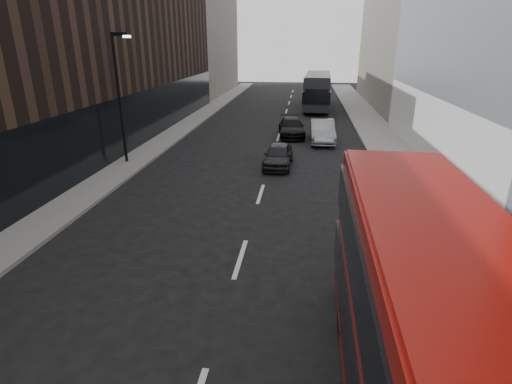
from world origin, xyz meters
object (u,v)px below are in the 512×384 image
(street_lamp, at_px, (120,90))
(grey_bus, at_px, (317,90))
(red_bus, at_px, (438,356))
(car_c, at_px, (291,127))
(car_b, at_px, (322,131))
(car_a, at_px, (278,155))

(street_lamp, distance_m, grey_bus, 25.13)
(street_lamp, distance_m, red_bus, 20.51)
(red_bus, height_order, car_c, red_bus)
(red_bus, height_order, car_b, red_bus)
(red_bus, distance_m, car_c, 25.11)
(red_bus, xyz_separation_m, car_b, (-0.85, 23.26, -1.54))
(street_lamp, height_order, car_b, street_lamp)
(red_bus, bearing_deg, car_b, 93.03)
(street_lamp, xyz_separation_m, car_b, (11.38, 6.91, -3.42))
(red_bus, height_order, grey_bus, red_bus)
(red_bus, bearing_deg, car_a, 102.66)
(car_b, distance_m, car_c, 2.74)
(car_b, bearing_deg, car_a, -114.44)
(street_lamp, height_order, grey_bus, street_lamp)
(street_lamp, bearing_deg, red_bus, -53.21)
(red_bus, bearing_deg, street_lamp, 127.72)
(street_lamp, height_order, car_a, street_lamp)
(red_bus, relative_size, car_c, 2.27)
(street_lamp, distance_m, car_b, 13.74)
(red_bus, bearing_deg, grey_bus, 92.31)
(street_lamp, height_order, car_c, street_lamp)
(car_c, bearing_deg, street_lamp, -142.99)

